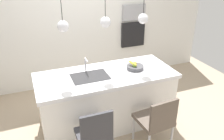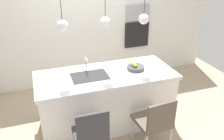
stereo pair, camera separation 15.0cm
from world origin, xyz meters
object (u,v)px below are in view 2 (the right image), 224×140
Objects in this scene: fruit_bowl at (135,67)px; chair_middle at (155,121)px; microwave at (138,12)px; chair_near at (91,134)px; oven at (137,35)px.

chair_middle is at bearing -93.00° from fruit_bowl.
fruit_bowl is 1.82m from microwave.
fruit_bowl is at bearing 87.00° from chair_middle.
microwave is at bearing 54.76° from chair_near.
fruit_bowl is 0.50× the size of oven.
microwave is at bearing 72.02° from chair_middle.
chair_near is at bearing 179.99° from chair_middle.
microwave is 3.08m from chair_near.
microwave is at bearing 0.00° from oven.
chair_near is (-1.69, -2.39, -0.97)m from microwave.
chair_middle is at bearing -107.98° from microwave.
oven is 2.56m from chair_middle.
chair_middle is at bearing -0.01° from chair_near.
fruit_bowl is 0.32× the size of chair_middle.
microwave reaches higher than oven.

